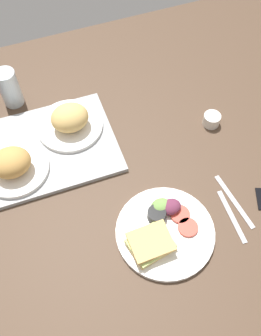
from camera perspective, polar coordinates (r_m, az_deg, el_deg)
The scene contains 9 objects.
ground_plane at distance 112.40cm, azimuth -0.42°, elevation -3.00°, with size 190.00×150.00×3.00cm, color #4C3828.
serving_tray at distance 120.31cm, azimuth -13.18°, elevation 2.93°, with size 45.00×33.00×1.60cm, color #9EA0A3.
bread_plate_near at distance 114.10cm, azimuth -17.81°, elevation 0.49°, with size 20.68×20.68×9.39cm.
bread_plate_far at distance 119.88cm, azimuth -9.38°, elevation 7.23°, with size 21.49×21.49×9.58cm.
plate_with_salad at distance 103.22cm, azimuth 4.98°, elevation -9.59°, with size 27.51×27.51×5.40cm.
drinking_glass at distance 131.95cm, azimuth -18.24°, elevation 11.68°, with size 6.79×6.79×13.56cm, color silver.
espresso_cup at distance 125.66cm, azimuth 12.45°, elevation 7.32°, with size 5.60×5.60×4.00cm, color silver.
fork at distance 110.09cm, azimuth 15.42°, elevation -7.18°, with size 17.00×1.40×0.50cm, color #B7B7BC.
knife at distance 112.46cm, azimuth 15.77°, elevation -4.94°, with size 19.00×1.40×0.50cm, color #B7B7BC.
Camera 1 is at (-18.21, -51.02, 96.98)cm, focal length 39.34 mm.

